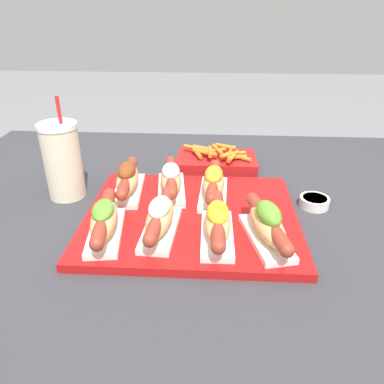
% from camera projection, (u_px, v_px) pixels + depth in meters
% --- Properties ---
extents(patio_table, '(1.31, 0.98, 0.75)m').
position_uv_depth(patio_table, '(185.00, 320.00, 1.04)').
color(patio_table, '#333338').
rests_on(patio_table, ground_plane).
extents(serving_tray, '(0.44, 0.37, 0.02)m').
position_uv_depth(serving_tray, '(191.00, 217.00, 0.80)').
color(serving_tray, '#B71414').
rests_on(serving_tray, patio_table).
extents(hot_dog_0, '(0.08, 0.20, 0.07)m').
position_uv_depth(hot_dog_0, '(104.00, 220.00, 0.70)').
color(hot_dog_0, white).
rests_on(hot_dog_0, serving_tray).
extents(hot_dog_1, '(0.07, 0.20, 0.07)m').
position_uv_depth(hot_dog_1, '(160.00, 217.00, 0.71)').
color(hot_dog_1, white).
rests_on(hot_dog_1, serving_tray).
extents(hot_dog_2, '(0.06, 0.20, 0.07)m').
position_uv_depth(hot_dog_2, '(217.00, 222.00, 0.70)').
color(hot_dog_2, white).
rests_on(hot_dog_2, serving_tray).
extents(hot_dog_3, '(0.10, 0.20, 0.08)m').
position_uv_depth(hot_dog_3, '(267.00, 224.00, 0.69)').
color(hot_dog_3, white).
rests_on(hot_dog_3, serving_tray).
extents(hot_dog_4, '(0.07, 0.20, 0.07)m').
position_uv_depth(hot_dog_4, '(128.00, 179.00, 0.86)').
color(hot_dog_4, white).
rests_on(hot_dog_4, serving_tray).
extents(hot_dog_5, '(0.08, 0.20, 0.07)m').
position_uv_depth(hot_dog_5, '(171.00, 179.00, 0.86)').
color(hot_dog_5, white).
rests_on(hot_dog_5, serving_tray).
extents(hot_dog_6, '(0.07, 0.20, 0.07)m').
position_uv_depth(hot_dog_6, '(214.00, 184.00, 0.84)').
color(hot_dog_6, white).
rests_on(hot_dog_6, serving_tray).
extents(sauce_bowl, '(0.07, 0.07, 0.02)m').
position_uv_depth(sauce_bowl, '(315.00, 202.00, 0.85)').
color(sauce_bowl, silver).
rests_on(sauce_bowl, patio_table).
extents(drink_cup, '(0.09, 0.09, 0.24)m').
position_uv_depth(drink_cup, '(63.00, 161.00, 0.86)').
color(drink_cup, beige).
rests_on(drink_cup, patio_table).
extents(fries_basket, '(0.22, 0.14, 0.06)m').
position_uv_depth(fries_basket, '(217.00, 161.00, 1.03)').
color(fries_basket, '#B21919').
rests_on(fries_basket, patio_table).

